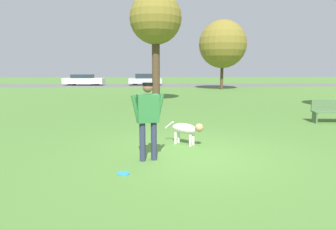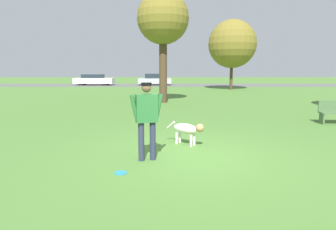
# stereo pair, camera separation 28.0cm
# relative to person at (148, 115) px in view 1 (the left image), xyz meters

# --- Properties ---
(ground_plane) EXTENTS (120.00, 120.00, 0.00)m
(ground_plane) POSITION_rel_person_xyz_m (1.02, 0.29, -1.02)
(ground_plane) COLOR #4C7A33
(far_road_strip) EXTENTS (120.00, 6.00, 0.01)m
(far_road_strip) POSITION_rel_person_xyz_m (1.02, 28.86, -1.01)
(far_road_strip) COLOR #5B5B59
(far_road_strip) RESTS_ON ground_plane
(person) EXTENTS (0.73, 0.33, 1.70)m
(person) POSITION_rel_person_xyz_m (0.00, 0.00, 0.00)
(person) COLOR #2D334C
(person) RESTS_ON ground_plane
(dog) EXTENTS (1.00, 0.83, 0.61)m
(dog) POSITION_rel_person_xyz_m (0.98, 1.31, -0.60)
(dog) COLOR silver
(dog) RESTS_ON ground_plane
(frisbee) EXTENTS (0.23, 0.23, 0.02)m
(frisbee) POSITION_rel_person_xyz_m (-0.46, -0.84, -1.01)
(frisbee) COLOR #268CE5
(frisbee) RESTS_ON ground_plane
(tree_far_right) EXTENTS (4.42, 4.42, 6.41)m
(tree_far_right) POSITION_rel_person_xyz_m (6.54, 21.83, 3.17)
(tree_far_right) COLOR #4C3826
(tree_far_right) RESTS_ON ground_plane
(tree_mid_center) EXTENTS (2.95, 2.95, 6.27)m
(tree_mid_center) POSITION_rel_person_xyz_m (0.26, 11.13, 3.69)
(tree_mid_center) COLOR #4C3826
(tree_mid_center) RESTS_ON ground_plane
(parked_car_white) EXTENTS (4.64, 1.96, 1.27)m
(parked_car_white) POSITION_rel_person_xyz_m (-8.02, 28.95, -0.38)
(parked_car_white) COLOR white
(parked_car_white) RESTS_ON ground_plane
(parked_car_silver) EXTENTS (3.90, 1.94, 1.35)m
(parked_car_silver) POSITION_rel_person_xyz_m (-0.93, 28.95, -0.36)
(parked_car_silver) COLOR #B7B7BC
(parked_car_silver) RESTS_ON ground_plane
(park_bench) EXTENTS (1.43, 0.50, 0.84)m
(park_bench) POSITION_rel_person_xyz_m (6.69, 4.29, -0.57)
(park_bench) COLOR #4C6B42
(park_bench) RESTS_ON ground_plane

